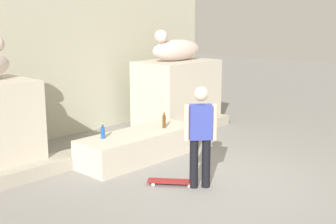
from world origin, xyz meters
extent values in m
plane|color=gray|center=(0.00, 0.00, 0.00)|extent=(40.00, 40.00, 0.00)
cube|color=#B6B49B|center=(0.00, 4.59, 2.58)|extent=(9.30, 0.60, 5.15)
cube|color=beige|center=(2.57, 3.12, 0.83)|extent=(1.96, 1.35, 1.66)
ellipsoid|color=beige|center=(2.57, 3.12, 1.92)|extent=(1.61, 0.58, 0.52)
sphere|color=beige|center=(2.02, 3.13, 2.27)|extent=(0.32, 0.32, 0.32)
cube|color=beige|center=(0.00, 1.77, 0.27)|extent=(2.53, 0.89, 0.55)
cylinder|color=black|center=(-0.24, -0.09, 0.41)|extent=(0.14, 0.14, 0.82)
cylinder|color=black|center=(-0.39, 0.04, 0.41)|extent=(0.14, 0.14, 0.82)
cube|color=#333F99|center=(-0.32, -0.02, 1.10)|extent=(0.40, 0.39, 0.56)
sphere|color=beige|center=(-0.32, -0.02, 1.55)|extent=(0.23, 0.23, 0.23)
cylinder|color=beige|center=(-0.15, -0.17, 1.09)|extent=(0.09, 0.09, 0.58)
cylinder|color=beige|center=(-0.49, 0.12, 1.09)|extent=(0.09, 0.09, 0.58)
cube|color=maroon|center=(-0.57, 0.37, 0.07)|extent=(0.64, 0.76, 0.02)
cylinder|color=white|center=(-0.81, 0.57, 0.03)|extent=(0.06, 0.06, 0.06)
cylinder|color=white|center=(-0.70, 0.65, 0.03)|extent=(0.06, 0.06, 0.06)
cylinder|color=white|center=(-0.45, 0.09, 0.03)|extent=(0.06, 0.06, 0.06)
cylinder|color=white|center=(-0.34, 0.17, 0.03)|extent=(0.06, 0.06, 0.06)
cylinder|color=#593314|center=(0.58, 1.65, 0.68)|extent=(0.07, 0.07, 0.26)
cylinder|color=#593314|center=(0.58, 1.65, 0.84)|extent=(0.03, 0.03, 0.06)
cylinder|color=yellow|center=(0.58, 1.65, 0.87)|extent=(0.04, 0.04, 0.01)
cylinder|color=#194C99|center=(-0.76, 1.92, 0.65)|extent=(0.08, 0.08, 0.21)
cylinder|color=#194C99|center=(-0.76, 1.92, 0.79)|extent=(0.03, 0.03, 0.06)
cylinder|color=yellow|center=(-0.76, 1.92, 0.82)|extent=(0.04, 0.04, 0.01)
cube|color=#A9A08F|center=(0.00, 2.43, 0.12)|extent=(7.10, 0.50, 0.24)
camera|label=1|loc=(-5.73, -4.43, 2.77)|focal=48.04mm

